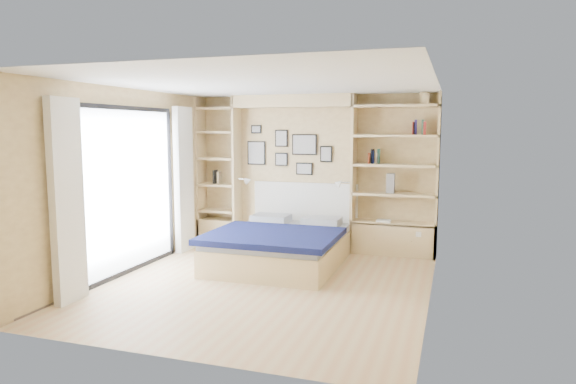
% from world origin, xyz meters
% --- Properties ---
extents(ground, '(4.50, 4.50, 0.00)m').
position_xyz_m(ground, '(0.00, 0.00, 0.00)').
color(ground, tan).
rests_on(ground, ground).
extents(room_shell, '(4.50, 4.50, 4.50)m').
position_xyz_m(room_shell, '(-0.39, 1.52, 1.08)').
color(room_shell, '#D5B87D').
rests_on(room_shell, ground).
extents(bed, '(1.78, 2.36, 1.07)m').
position_xyz_m(bed, '(-0.14, 0.99, 0.28)').
color(bed, beige).
rests_on(bed, ground).
extents(photo_gallery, '(1.48, 0.02, 0.82)m').
position_xyz_m(photo_gallery, '(-0.45, 2.22, 1.60)').
color(photo_gallery, black).
rests_on(photo_gallery, ground).
extents(reading_lamps, '(1.92, 0.12, 0.15)m').
position_xyz_m(reading_lamps, '(-0.30, 2.00, 1.10)').
color(reading_lamps, silver).
rests_on(reading_lamps, ground).
extents(shelf_decor, '(3.57, 0.23, 2.03)m').
position_xyz_m(shelf_decor, '(1.16, 2.07, 1.69)').
color(shelf_decor, '#9E3417').
rests_on(shelf_decor, ground).
extents(deck, '(3.20, 4.00, 0.05)m').
position_xyz_m(deck, '(-3.60, 0.00, 0.00)').
color(deck, brown).
rests_on(deck, ground).
extents(deck_chair, '(0.73, 0.89, 0.78)m').
position_xyz_m(deck_chair, '(-3.39, 0.07, 0.37)').
color(deck_chair, tan).
rests_on(deck_chair, ground).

